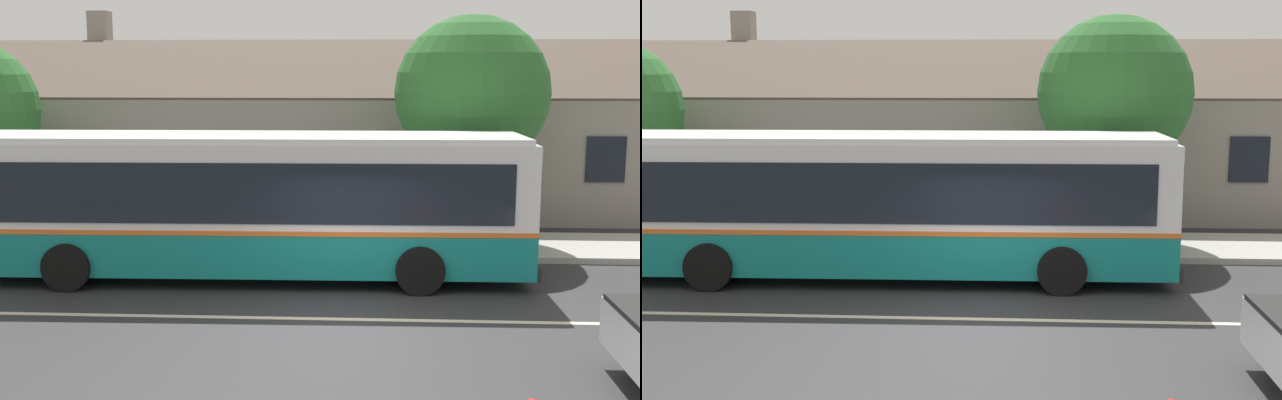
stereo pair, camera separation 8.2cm
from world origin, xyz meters
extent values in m
plane|color=#2D2D30|center=(0.00, 0.00, 0.00)|extent=(300.00, 300.00, 0.00)
cube|color=#ADAAA3|center=(0.00, 6.00, 0.07)|extent=(60.00, 3.00, 0.15)
cube|color=beige|center=(0.00, 0.00, 0.00)|extent=(60.00, 0.16, 0.01)
cube|color=gray|center=(-1.95, 13.34, 1.82)|extent=(25.91, 8.84, 3.64)
cube|color=brown|center=(-1.95, 11.13, 4.54)|extent=(26.51, 4.48, 1.95)
cube|color=brown|center=(-1.95, 15.55, 4.54)|extent=(26.51, 4.48, 1.95)
cube|color=gray|center=(-9.07, 14.23, 5.94)|extent=(0.70, 0.70, 1.20)
cube|color=black|center=(-1.95, 8.89, 2.00)|extent=(1.10, 0.06, 1.30)
cube|color=black|center=(7.12, 8.89, 2.00)|extent=(1.10, 0.06, 1.30)
cube|color=#4C3323|center=(1.94, 8.89, 1.05)|extent=(1.00, 0.06, 2.10)
cube|color=#147F7A|center=(-2.42, 2.90, 0.73)|extent=(12.42, 2.72, 0.91)
cube|color=orange|center=(-2.42, 2.90, 1.24)|extent=(12.44, 2.74, 0.10)
cube|color=white|center=(-2.42, 2.90, 2.15)|extent=(12.42, 2.72, 1.73)
cube|color=white|center=(-2.42, 2.90, 3.08)|extent=(12.17, 2.59, 0.12)
cube|color=black|center=(-2.44, 4.16, 2.05)|extent=(11.38, 0.24, 1.23)
cube|color=black|center=(-2.39, 1.64, 2.05)|extent=(11.38, 0.24, 1.23)
cube|color=black|center=(3.79, 3.01, 2.05)|extent=(0.08, 2.20, 1.23)
cube|color=black|center=(3.79, 3.01, 2.88)|extent=(0.07, 1.75, 0.24)
cube|color=black|center=(3.81, 3.01, 0.40)|extent=(0.13, 2.50, 0.28)
cube|color=#192D99|center=(-3.99, 4.14, 0.73)|extent=(3.46, 0.09, 0.64)
cube|color=black|center=(2.39, 4.26, 1.47)|extent=(0.90, 0.05, 2.39)
cylinder|color=black|center=(1.40, 4.22, 0.50)|extent=(1.00, 0.30, 1.00)
cylinder|color=black|center=(1.44, 1.72, 0.50)|extent=(1.00, 0.30, 1.00)
cylinder|color=black|center=(-5.84, 4.09, 0.50)|extent=(1.00, 0.30, 1.00)
cylinder|color=black|center=(-5.80, 1.59, 0.50)|extent=(1.00, 0.30, 1.00)
cube|color=#4C4C4C|center=(-7.72, 5.77, 0.60)|extent=(1.69, 0.10, 0.04)
cube|color=#4C4C4C|center=(-7.72, 5.63, 0.60)|extent=(1.69, 0.10, 0.04)
cube|color=#4C4C4C|center=(-7.72, 5.48, 0.60)|extent=(1.69, 0.10, 0.04)
cube|color=#4C4C4C|center=(-7.72, 5.36, 0.90)|extent=(1.69, 0.04, 0.10)
cube|color=#4C4C4C|center=(-7.72, 5.36, 1.04)|extent=(1.69, 0.04, 0.10)
cube|color=black|center=(-7.04, 5.63, 0.38)|extent=(0.08, 0.43, 0.45)
cube|color=black|center=(-8.39, 5.63, 0.38)|extent=(0.08, 0.43, 0.45)
cube|color=#4C4C4C|center=(-3.56, 6.11, 0.60)|extent=(1.75, 0.10, 0.04)
cube|color=#4C4C4C|center=(-3.56, 5.96, 0.60)|extent=(1.75, 0.10, 0.04)
cube|color=#4C4C4C|center=(-3.56, 5.82, 0.60)|extent=(1.75, 0.10, 0.04)
cube|color=#4C4C4C|center=(-3.56, 5.69, 0.90)|extent=(1.75, 0.04, 0.10)
cube|color=#4C4C4C|center=(-3.56, 5.69, 1.04)|extent=(1.75, 0.04, 0.10)
cube|color=black|center=(-2.86, 5.96, 0.38)|extent=(0.08, 0.43, 0.45)
cube|color=black|center=(-4.26, 5.96, 0.38)|extent=(0.08, 0.43, 0.45)
cylinder|color=#4C3828|center=(3.03, 6.85, 1.32)|extent=(0.35, 0.35, 2.64)
sphere|color=#2D6B2D|center=(3.03, 6.85, 3.93)|extent=(3.97, 3.97, 3.97)
sphere|color=#2D6B2D|center=(2.87, 7.28, 3.33)|extent=(2.44, 2.44, 2.44)
cylinder|color=gray|center=(3.86, 5.00, 1.35)|extent=(0.07, 0.07, 2.40)
cube|color=#1959A5|center=(3.86, 4.98, 2.30)|extent=(0.36, 0.03, 0.48)
camera|label=1|loc=(0.32, -14.10, 4.51)|focal=45.00mm
camera|label=2|loc=(0.40, -14.09, 4.51)|focal=45.00mm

